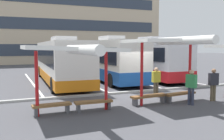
% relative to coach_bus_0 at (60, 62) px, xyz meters
% --- Properties ---
extents(ground_plane, '(160.00, 160.00, 0.00)m').
position_rel_coach_bus_0_xyz_m(ground_plane, '(3.78, -6.68, -1.65)').
color(ground_plane, '#47474C').
extents(terminal_building, '(40.31, 14.87, 19.59)m').
position_rel_coach_bus_0_xyz_m(terminal_building, '(3.81, 30.01, 6.77)').
color(terminal_building, '#C6B293').
rests_on(terminal_building, ground).
extents(coach_bus_0, '(3.08, 12.39, 3.54)m').
position_rel_coach_bus_0_xyz_m(coach_bus_0, '(0.00, 0.00, 0.00)').
color(coach_bus_0, silver).
rests_on(coach_bus_0, ground).
extents(coach_bus_1, '(2.76, 12.09, 3.67)m').
position_rel_coach_bus_0_xyz_m(coach_bus_1, '(3.94, 0.49, 0.04)').
color(coach_bus_1, silver).
rests_on(coach_bus_1, ground).
extents(coach_bus_2, '(2.63, 11.48, 3.66)m').
position_rel_coach_bus_0_xyz_m(coach_bus_2, '(7.59, 0.31, 0.04)').
color(coach_bus_2, silver).
rests_on(coach_bus_2, ground).
extents(lane_stripe_0, '(0.16, 14.00, 0.01)m').
position_rel_coach_bus_0_xyz_m(lane_stripe_0, '(-2.09, 0.79, -1.65)').
color(lane_stripe_0, white).
rests_on(lane_stripe_0, ground).
extents(lane_stripe_1, '(0.16, 14.00, 0.01)m').
position_rel_coach_bus_0_xyz_m(lane_stripe_1, '(1.82, 0.79, -1.65)').
color(lane_stripe_1, white).
rests_on(lane_stripe_1, ground).
extents(lane_stripe_2, '(0.16, 14.00, 0.01)m').
position_rel_coach_bus_0_xyz_m(lane_stripe_2, '(5.74, 0.79, -1.65)').
color(lane_stripe_2, white).
rests_on(lane_stripe_2, ground).
extents(lane_stripe_3, '(0.16, 14.00, 0.01)m').
position_rel_coach_bus_0_xyz_m(lane_stripe_3, '(9.65, 0.79, -1.65)').
color(lane_stripe_3, white).
rests_on(lane_stripe_3, ground).
extents(waiting_shelter_0, '(3.99, 4.79, 2.88)m').
position_rel_coach_bus_0_xyz_m(waiting_shelter_0, '(-1.37, -9.66, 1.01)').
color(waiting_shelter_0, red).
rests_on(waiting_shelter_0, ground).
extents(bench_0, '(1.62, 0.48, 0.45)m').
position_rel_coach_bus_0_xyz_m(bench_0, '(-2.27, -9.30, -1.32)').
color(bench_0, brown).
rests_on(bench_0, ground).
extents(bench_1, '(1.70, 0.47, 0.45)m').
position_rel_coach_bus_0_xyz_m(bench_1, '(-0.47, -9.39, -1.31)').
color(bench_1, brown).
rests_on(bench_1, ground).
extents(waiting_shelter_1, '(3.85, 4.44, 3.27)m').
position_rel_coach_bus_0_xyz_m(waiting_shelter_1, '(3.38, -9.62, 1.38)').
color(waiting_shelter_1, red).
rests_on(waiting_shelter_1, ground).
extents(bench_2, '(2.00, 0.58, 0.45)m').
position_rel_coach_bus_0_xyz_m(bench_2, '(2.48, -9.22, -1.31)').
color(bench_2, brown).
rests_on(bench_2, ground).
extents(bench_3, '(1.90, 0.63, 0.45)m').
position_rel_coach_bus_0_xyz_m(bench_3, '(4.28, -9.29, -1.31)').
color(bench_3, brown).
rests_on(bench_3, ground).
extents(platform_kerb, '(44.00, 0.24, 0.12)m').
position_rel_coach_bus_0_xyz_m(platform_kerb, '(3.78, -6.18, -1.59)').
color(platform_kerb, '#ADADA8').
rests_on(platform_kerb, ground).
extents(waiting_passenger_0, '(0.48, 0.23, 1.64)m').
position_rel_coach_bus_0_xyz_m(waiting_passenger_0, '(3.87, -7.67, -0.70)').
color(waiting_passenger_0, brown).
rests_on(waiting_passenger_0, ground).
extents(waiting_passenger_1, '(0.40, 0.54, 1.72)m').
position_rel_coach_bus_0_xyz_m(waiting_passenger_1, '(4.22, -10.19, -0.65)').
color(waiting_passenger_1, '#33384C').
rests_on(waiting_passenger_1, ground).
extents(waiting_passenger_2, '(0.52, 0.30, 1.69)m').
position_rel_coach_bus_0_xyz_m(waiting_passenger_2, '(5.89, -9.91, -0.67)').
color(waiting_passenger_2, brown).
rests_on(waiting_passenger_2, ground).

